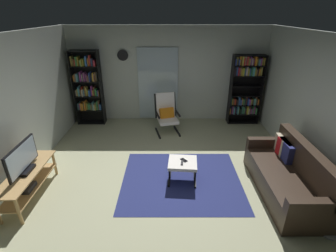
{
  "coord_description": "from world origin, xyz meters",
  "views": [
    {
      "loc": [
        0.01,
        -3.9,
        2.91
      ],
      "look_at": [
        0.03,
        0.63,
        0.8
      ],
      "focal_mm": 26.38,
      "sensor_mm": 36.0,
      "label": 1
    }
  ],
  "objects_px": {
    "bookshelf_near_tv": "(86,86)",
    "bookshelf_near_sofa": "(244,88)",
    "leather_sofa": "(287,175)",
    "wall_clock": "(122,55)",
    "tv_stand": "(27,181)",
    "lounge_armchair": "(166,112)",
    "tv_remote": "(181,163)",
    "ottoman": "(182,165)",
    "cell_phone": "(183,160)",
    "television": "(21,160)"
  },
  "relations": [
    {
      "from": "bookshelf_near_tv",
      "to": "bookshelf_near_sofa",
      "type": "relative_size",
      "value": 1.06
    },
    {
      "from": "leather_sofa",
      "to": "wall_clock",
      "type": "distance_m",
      "value": 4.84
    },
    {
      "from": "tv_stand",
      "to": "bookshelf_near_sofa",
      "type": "relative_size",
      "value": 0.72
    },
    {
      "from": "lounge_armchair",
      "to": "tv_remote",
      "type": "height_order",
      "value": "lounge_armchair"
    },
    {
      "from": "leather_sofa",
      "to": "wall_clock",
      "type": "xyz_separation_m",
      "value": [
        -3.28,
        3.21,
        1.53
      ]
    },
    {
      "from": "bookshelf_near_tv",
      "to": "ottoman",
      "type": "distance_m",
      "value": 3.71
    },
    {
      "from": "bookshelf_near_tv",
      "to": "tv_remote",
      "type": "distance_m",
      "value": 3.72
    },
    {
      "from": "tv_stand",
      "to": "wall_clock",
      "type": "bearing_deg",
      "value": 71.11
    },
    {
      "from": "ottoman",
      "to": "wall_clock",
      "type": "xyz_separation_m",
      "value": [
        -1.47,
        2.9,
        1.51
      ]
    },
    {
      "from": "tv_stand",
      "to": "leather_sofa",
      "type": "bearing_deg",
      "value": 1.99
    },
    {
      "from": "tv_remote",
      "to": "cell_phone",
      "type": "relative_size",
      "value": 1.03
    },
    {
      "from": "tv_stand",
      "to": "television",
      "type": "distance_m",
      "value": 0.4
    },
    {
      "from": "television",
      "to": "ottoman",
      "type": "xyz_separation_m",
      "value": [
        2.62,
        0.44,
        -0.4
      ]
    },
    {
      "from": "bookshelf_near_tv",
      "to": "wall_clock",
      "type": "distance_m",
      "value": 1.27
    },
    {
      "from": "television",
      "to": "leather_sofa",
      "type": "relative_size",
      "value": 0.43
    },
    {
      "from": "tv_stand",
      "to": "bookshelf_near_tv",
      "type": "distance_m",
      "value": 3.23
    },
    {
      "from": "bookshelf_near_tv",
      "to": "bookshelf_near_sofa",
      "type": "bearing_deg",
      "value": 0.33
    },
    {
      "from": "wall_clock",
      "to": "cell_phone",
      "type": "bearing_deg",
      "value": -62.44
    },
    {
      "from": "tv_remote",
      "to": "television",
      "type": "bearing_deg",
      "value": -163.64
    },
    {
      "from": "television",
      "to": "bookshelf_near_tv",
      "type": "xyz_separation_m",
      "value": [
        0.17,
        3.13,
        0.33
      ]
    },
    {
      "from": "leather_sofa",
      "to": "lounge_armchair",
      "type": "height_order",
      "value": "lounge_armchair"
    },
    {
      "from": "bookshelf_near_tv",
      "to": "wall_clock",
      "type": "relative_size",
      "value": 6.94
    },
    {
      "from": "tv_stand",
      "to": "bookshelf_near_tv",
      "type": "relative_size",
      "value": 0.68
    },
    {
      "from": "ottoman",
      "to": "wall_clock",
      "type": "bearing_deg",
      "value": 116.88
    },
    {
      "from": "bookshelf_near_tv",
      "to": "leather_sofa",
      "type": "distance_m",
      "value": 5.26
    },
    {
      "from": "tv_stand",
      "to": "bookshelf_near_sofa",
      "type": "bearing_deg",
      "value": 35.39
    },
    {
      "from": "ottoman",
      "to": "wall_clock",
      "type": "distance_m",
      "value": 3.59
    },
    {
      "from": "bookshelf_near_sofa",
      "to": "ottoman",
      "type": "distance_m",
      "value": 3.34
    },
    {
      "from": "leather_sofa",
      "to": "lounge_armchair",
      "type": "xyz_separation_m",
      "value": [
        -2.12,
        2.41,
        0.21
      ]
    },
    {
      "from": "cell_phone",
      "to": "wall_clock",
      "type": "distance_m",
      "value": 3.53
    },
    {
      "from": "leather_sofa",
      "to": "wall_clock",
      "type": "height_order",
      "value": "wall_clock"
    },
    {
      "from": "tv_stand",
      "to": "ottoman",
      "type": "bearing_deg",
      "value": 9.97
    },
    {
      "from": "bookshelf_near_sofa",
      "to": "cell_phone",
      "type": "distance_m",
      "value": 3.28
    },
    {
      "from": "cell_phone",
      "to": "tv_stand",
      "type": "bearing_deg",
      "value": 151.71
    },
    {
      "from": "television",
      "to": "lounge_armchair",
      "type": "xyz_separation_m",
      "value": [
        2.31,
        2.55,
        -0.2
      ]
    },
    {
      "from": "leather_sofa",
      "to": "tv_remote",
      "type": "xyz_separation_m",
      "value": [
        -1.82,
        0.25,
        0.1
      ]
    },
    {
      "from": "bookshelf_near_sofa",
      "to": "tv_remote",
      "type": "xyz_separation_m",
      "value": [
        -1.85,
        -2.76,
        -0.58
      ]
    },
    {
      "from": "television",
      "to": "bookshelf_near_sofa",
      "type": "bearing_deg",
      "value": 35.24
    },
    {
      "from": "cell_phone",
      "to": "ottoman",
      "type": "bearing_deg",
      "value": -160.22
    },
    {
      "from": "television",
      "to": "leather_sofa",
      "type": "bearing_deg",
      "value": 1.76
    },
    {
      "from": "ottoman",
      "to": "leather_sofa",
      "type": "bearing_deg",
      "value": -9.62
    },
    {
      "from": "leather_sofa",
      "to": "tv_remote",
      "type": "distance_m",
      "value": 1.84
    },
    {
      "from": "bookshelf_near_sofa",
      "to": "wall_clock",
      "type": "xyz_separation_m",
      "value": [
        -3.31,
        0.19,
        0.85
      ]
    },
    {
      "from": "television",
      "to": "wall_clock",
      "type": "bearing_deg",
      "value": 71.05
    },
    {
      "from": "leather_sofa",
      "to": "tv_remote",
      "type": "bearing_deg",
      "value": 172.1
    },
    {
      "from": "bookshelf_near_tv",
      "to": "leather_sofa",
      "type": "relative_size",
      "value": 1.04
    },
    {
      "from": "tv_stand",
      "to": "ottoman",
      "type": "relative_size",
      "value": 2.45
    },
    {
      "from": "bookshelf_near_sofa",
      "to": "wall_clock",
      "type": "relative_size",
      "value": 6.54
    },
    {
      "from": "bookshelf_near_sofa",
      "to": "cell_phone",
      "type": "xyz_separation_m",
      "value": [
        -1.82,
        -2.67,
        -0.59
      ]
    },
    {
      "from": "tv_stand",
      "to": "cell_phone",
      "type": "height_order",
      "value": "tv_stand"
    }
  ]
}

